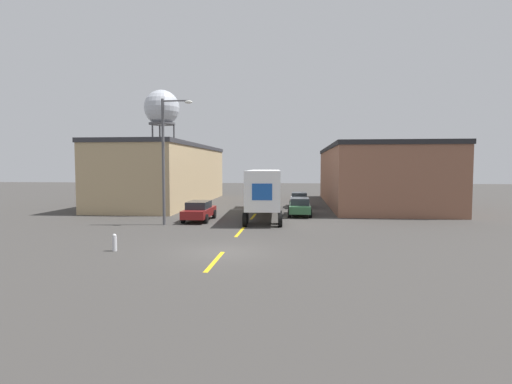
# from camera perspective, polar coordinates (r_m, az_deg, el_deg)

# --- Properties ---
(ground_plane) EXTENTS (160.00, 160.00, 0.00)m
(ground_plane) POSITION_cam_1_polar(r_m,az_deg,el_deg) (19.59, -4.73, -8.51)
(ground_plane) COLOR #3D3A38
(road_centerline) EXTENTS (0.20, 19.47, 0.01)m
(road_centerline) POSITION_cam_1_polar(r_m,az_deg,el_deg) (25.32, -2.29, -5.71)
(road_centerline) COLOR gold
(road_centerline) RESTS_ON ground_plane
(warehouse_left) EXTENTS (8.36, 23.82, 6.55)m
(warehouse_left) POSITION_cam_1_polar(r_m,az_deg,el_deg) (46.07, -12.56, 2.53)
(warehouse_left) COLOR tan
(warehouse_left) RESTS_ON ground_plane
(warehouse_right) EXTENTS (10.40, 23.96, 6.26)m
(warehouse_right) POSITION_cam_1_polar(r_m,az_deg,el_deg) (44.92, 16.64, 2.25)
(warehouse_right) COLOR brown
(warehouse_right) RESTS_ON ground_plane
(semi_truck) EXTENTS (3.42, 14.86, 3.83)m
(semi_truck) POSITION_cam_1_polar(r_m,az_deg,el_deg) (33.71, 1.30, 0.60)
(semi_truck) COLOR silver
(semi_truck) RESTS_ON ground_plane
(parked_car_right_mid) EXTENTS (1.93, 4.62, 1.50)m
(parked_car_right_mid) POSITION_cam_1_polar(r_m,az_deg,el_deg) (33.75, 6.27, -2.04)
(parked_car_right_mid) COLOR #2D5B38
(parked_car_right_mid) RESTS_ON ground_plane
(parked_car_left_far) EXTENTS (1.93, 4.62, 1.50)m
(parked_car_left_far) POSITION_cam_1_polar(r_m,az_deg,el_deg) (30.66, -8.12, -2.63)
(parked_car_left_far) COLOR maroon
(parked_car_left_far) RESTS_ON ground_plane
(parked_car_right_far) EXTENTS (1.93, 4.62, 1.50)m
(parked_car_right_far) POSITION_cam_1_polar(r_m,az_deg,el_deg) (40.84, 6.18, -1.05)
(parked_car_right_far) COLOR silver
(parked_car_right_far) RESTS_ON ground_plane
(water_tower) EXTENTS (6.02, 6.02, 17.27)m
(water_tower) POSITION_cam_1_polar(r_m,az_deg,el_deg) (72.09, -13.31, 11.51)
(water_tower) COLOR #47474C
(water_tower) RESTS_ON ground_plane
(street_lamp) EXTENTS (2.23, 0.32, 8.83)m
(street_lamp) POSITION_cam_1_polar(r_m,az_deg,el_deg) (28.77, -12.69, 5.40)
(street_lamp) COLOR #4C4C51
(street_lamp) RESTS_ON ground_plane
(fire_hydrant) EXTENTS (0.22, 0.22, 0.85)m
(fire_hydrant) POSITION_cam_1_polar(r_m,az_deg,el_deg) (20.80, -19.56, -6.81)
(fire_hydrant) COLOR silver
(fire_hydrant) RESTS_ON ground_plane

